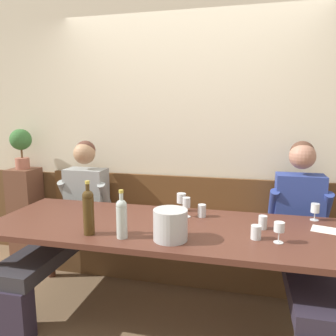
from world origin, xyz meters
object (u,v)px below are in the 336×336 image
wall_bench (182,247)px  dining_table (164,234)px  wine_bottle_amber_mid (88,211)px  potted_plant (21,144)px  wine_glass_center_rear (181,199)px  wine_glass_mid_left (279,228)px  wine_glass_near_bucket (186,203)px  person_center_right_seat (305,234)px  water_tumbler_center (202,211)px  ice_bucket (170,225)px  water_tumbler_left (256,232)px  wine_glass_right_end (315,209)px  person_right_seat (68,217)px  wine_bottle_clear_water (122,217)px  water_tumbler_right (263,222)px

wall_bench → dining_table: wall_bench is taller
wine_bottle_amber_mid → potted_plant: size_ratio=0.87×
wine_glass_center_rear → wine_glass_mid_left: size_ratio=1.12×
wall_bench → wine_glass_near_bucket: bearing=-75.7°
dining_table → person_center_right_seat: (1.03, 0.35, -0.04)m
wine_glass_center_rear → wine_glass_mid_left: bearing=-35.2°
wall_bench → water_tumbler_center: 0.75m
ice_bucket → wine_glass_mid_left: ice_bucket is taller
wine_bottle_amber_mid → water_tumbler_left: 1.11m
water_tumbler_left → wine_glass_mid_left: bearing=-12.3°
ice_bucket → wine_glass_right_end: (0.98, 0.63, -0.01)m
person_right_seat → potted_plant: potted_plant is taller
wine_bottle_clear_water → wine_glass_center_rear: size_ratio=2.14×
person_right_seat → wine_glass_right_end: (2.07, 0.03, 0.22)m
water_tumbler_center → wine_bottle_amber_mid: bearing=-141.5°
water_tumbler_right → ice_bucket: bearing=-149.7°
wall_bench → water_tumbler_left: bearing=-52.5°
person_center_right_seat → potted_plant: bearing=171.5°
wine_glass_near_bucket → dining_table: bearing=-119.8°
wine_glass_center_rear → wine_glass_near_bucket: size_ratio=0.97×
wine_glass_center_rear → potted_plant: bearing=167.6°
wine_bottle_amber_mid → water_tumbler_center: 0.89m
ice_bucket → water_tumbler_right: (0.59, 0.34, -0.05)m
person_center_right_seat → wine_glass_right_end: (0.06, 0.02, 0.20)m
wine_glass_near_bucket → water_tumbler_right: wine_glass_near_bucket is taller
ice_bucket → water_tumbler_right: size_ratio=2.32×
ice_bucket → potted_plant: (-1.85, 1.02, 0.38)m
wine_glass_mid_left → water_tumbler_left: wine_glass_mid_left is taller
person_center_right_seat → wine_glass_near_bucket: (-0.90, -0.13, 0.22)m
person_right_seat → wine_glass_mid_left: person_right_seat is taller
person_center_right_seat → wine_bottle_amber_mid: bearing=-156.3°
wall_bench → ice_bucket: ice_bucket is taller
wine_glass_mid_left → wall_bench: bearing=132.0°
wine_bottle_amber_mid → wine_glass_right_end: wine_bottle_amber_mid is taller
dining_table → person_right_seat: 1.04m
wall_bench → wine_bottle_clear_water: size_ratio=8.93×
person_center_right_seat → wine_bottle_amber_mid: person_center_right_seat is taller
wine_glass_mid_left → wine_glass_near_bucket: bearing=150.5°
wine_bottle_clear_water → wine_glass_mid_left: 1.00m
wine_bottle_amber_mid → wine_glass_right_end: size_ratio=2.82×
wine_bottle_clear_water → potted_plant: bearing=145.3°
person_center_right_seat → water_tumbler_left: person_center_right_seat is taller
wine_glass_mid_left → person_right_seat: bearing=164.5°
water_tumbler_right → wine_bottle_clear_water: bearing=-156.9°
wine_bottle_clear_water → wine_glass_mid_left: (0.99, 0.15, -0.04)m
dining_table → wine_bottle_amber_mid: (-0.44, -0.29, 0.23)m
water_tumbler_right → wine_glass_right_end: bearing=36.0°
person_right_seat → water_tumbler_right: size_ratio=14.17×
water_tumbler_right → wine_glass_center_rear: bearing=156.4°
water_tumbler_right → potted_plant: size_ratio=0.23×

